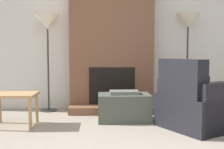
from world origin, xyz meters
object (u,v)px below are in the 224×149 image
object	(u,v)px
armchair	(199,106)
floor_lamp_right	(188,25)
ottoman	(124,107)
floor_lamp_left	(47,27)
side_table	(14,98)

from	to	relation	value
armchair	floor_lamp_right	size ratio (longest dim) A/B	0.76
ottoman	floor_lamp_left	size ratio (longest dim) A/B	0.47
armchair	floor_lamp_right	world-z (taller)	floor_lamp_right
armchair	floor_lamp_left	bearing A→B (deg)	32.51
side_table	armchair	bearing A→B (deg)	-4.34
floor_lamp_right	armchair	bearing A→B (deg)	-99.85
side_table	floor_lamp_left	bearing A→B (deg)	74.24
side_table	floor_lamp_right	bearing A→B (deg)	20.57
ottoman	side_table	bearing A→B (deg)	-170.76
armchair	side_table	size ratio (longest dim) A/B	2.13
ottoman	side_table	distance (m)	1.59
side_table	ottoman	bearing A→B (deg)	9.24
armchair	side_table	bearing A→B (deg)	56.76
ottoman	armchair	distance (m)	1.09
ottoman	floor_lamp_right	distance (m)	1.94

